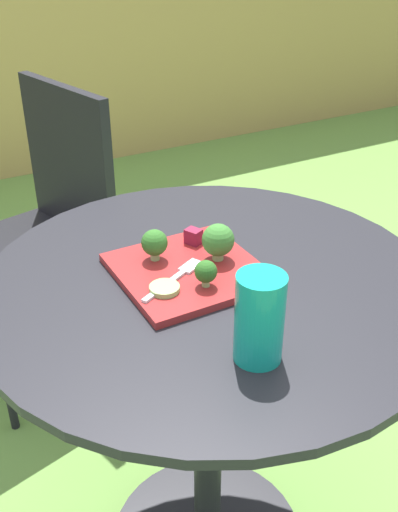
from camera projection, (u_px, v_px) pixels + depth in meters
patio_table at (208, 405)px, 1.20m from camera, size 0.81×0.81×0.75m
patio_chair at (42, 218)px, 1.76m from camera, size 0.53×0.53×0.90m
salad_plate at (188, 271)px, 1.05m from camera, size 0.24×0.24×0.01m
drinking_glass at (259, 323)px, 0.83m from camera, size 0.07×0.07×0.14m
fork at (178, 276)px, 1.01m from camera, size 0.14×0.08×0.00m
broccoli_floret_0 at (218, 240)px, 1.05m from camera, size 0.06×0.06×0.07m
broccoli_floret_1 at (206, 272)px, 0.98m from camera, size 0.04×0.04×0.05m
broccoli_floret_2 at (154, 243)px, 1.05m from camera, size 0.05×0.05×0.06m
cucumber_slice_0 at (164, 288)px, 0.98m from camera, size 0.05×0.05×0.01m
beet_chunk_0 at (193, 236)px, 1.11m from camera, size 0.03×0.04×0.03m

